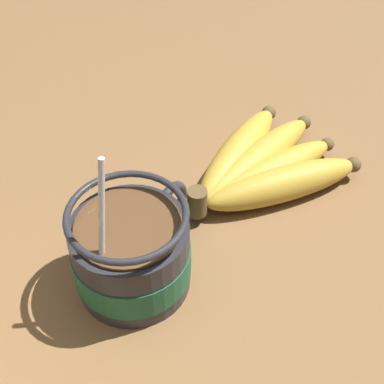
{
  "coord_description": "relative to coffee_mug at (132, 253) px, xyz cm",
  "views": [
    {
      "loc": [
        -25.33,
        -21.73,
        43.65
      ],
      "look_at": [
        5.48,
        -2.23,
        6.93
      ],
      "focal_mm": 50.0,
      "sensor_mm": 36.0,
      "label": 1
    }
  ],
  "objects": [
    {
      "name": "table",
      "position": [
        3.57,
        1.77,
        -5.39
      ],
      "size": [
        135.29,
        135.29,
        2.88
      ],
      "color": "brown",
      "rests_on": "ground"
    },
    {
      "name": "coffee_mug",
      "position": [
        0.0,
        0.0,
        0.0
      ],
      "size": [
        13.8,
        10.43,
        16.45
      ],
      "color": "#28282D",
      "rests_on": "table"
    },
    {
      "name": "banana_bunch",
      "position": [
        18.18,
        -3.55,
        -2.09
      ],
      "size": [
        20.29,
        15.3,
        4.18
      ],
      "color": "brown",
      "rests_on": "table"
    }
  ]
}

